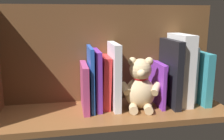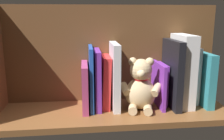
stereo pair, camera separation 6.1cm
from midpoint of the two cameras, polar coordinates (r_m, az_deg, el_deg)
name	(u,v)px [view 2 (the right image)]	position (r cm, az deg, el deg)	size (l,w,h in cm)	color
ground_plane	(112,112)	(96.06, 1.85, -9.63)	(89.04, 28.61, 2.20)	brown
shelf_back_panel	(109,54)	(102.07, 0.95, 3.78)	(89.04, 1.50, 39.18)	brown
book_0	(202,78)	(106.16, 21.70, -1.84)	(2.98, 16.94, 20.82)	teal
book_1	(191,75)	(106.57, 19.30, -1.06)	(3.20, 11.57, 22.74)	silver
dictionary_thick_white	(182,70)	(101.69, 17.58, -0.08)	(5.22, 16.57, 27.92)	white
book_2	(172,74)	(99.38, 15.36, -0.80)	(2.56, 18.49, 25.95)	black
book_3	(162,83)	(102.53, 13.07, -3.05)	(1.78, 11.95, 16.31)	purple
book_4	(158,84)	(99.58, 12.37, -3.26)	(1.24, 16.70, 17.05)	purple
teddy_bear	(141,87)	(94.13, 8.46, -3.87)	(15.82, 14.35, 19.92)	#D1B284
book_5	(115,76)	(94.65, 2.46, -1.32)	(2.57, 16.26, 24.97)	silver
book_6	(106,81)	(96.15, 0.32, -2.65)	(2.95, 13.51, 19.89)	red
book_7	(97,79)	(94.69, -1.54, -2.11)	(2.19, 15.22, 22.41)	purple
book_8	(91,78)	(93.97, -2.97, -1.81)	(1.33, 15.99, 23.76)	blue
book_9	(85,86)	(94.19, -4.39, -3.79)	(2.23, 17.06, 17.44)	#B23F72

